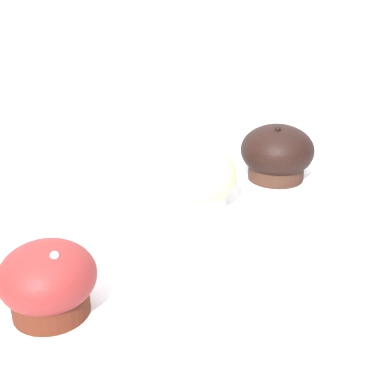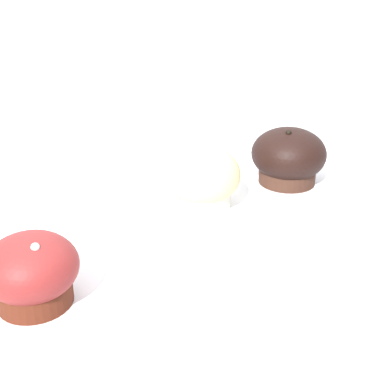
% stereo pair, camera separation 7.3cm
% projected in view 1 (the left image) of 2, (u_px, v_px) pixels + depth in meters
% --- Properties ---
extents(wall_back, '(3.20, 0.10, 1.80)m').
position_uv_depth(wall_back, '(199.00, 115.00, 1.31)').
color(wall_back, silver).
rests_on(wall_back, ground).
extents(muffin_front_center, '(0.12, 0.12, 0.09)m').
position_uv_depth(muffin_front_center, '(277.00, 154.00, 0.87)').
color(muffin_front_center, '#3A2118').
rests_on(muffin_front_center, display_counter).
extents(muffin_back_left, '(0.10, 0.10, 0.08)m').
position_uv_depth(muffin_back_left, '(48.00, 281.00, 0.55)').
color(muffin_back_left, '#512012').
rests_on(muffin_back_left, display_counter).
extents(muffin_back_right, '(0.11, 0.11, 0.09)m').
position_uv_depth(muffin_back_right, '(198.00, 178.00, 0.77)').
color(muffin_back_right, silver).
rests_on(muffin_back_right, display_counter).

